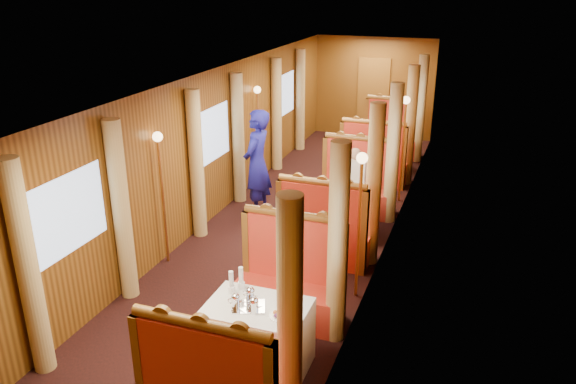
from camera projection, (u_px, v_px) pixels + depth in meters
The scene contains 47 objects.
floor at pixel (297, 227), 9.32m from camera, with size 3.00×12.00×0.01m, color black, non-canonical shape.
ceiling at pixel (298, 76), 8.41m from camera, with size 3.00×12.00×0.01m, color silver, non-canonical shape.
wall_far at pixel (374, 88), 14.13m from camera, with size 3.00×2.50×0.01m, color brown, non-canonical shape.
wall_left at pixel (212, 146), 9.33m from camera, with size 12.00×2.50×0.01m, color brown, non-canonical shape.
wall_right at pixel (392, 165), 8.39m from camera, with size 12.00×2.50×0.01m, color brown, non-canonical shape.
doorway_far at pixel (373, 98), 14.20m from camera, with size 0.80×0.04×2.00m, color #905B21.
table_near at pixel (258, 337), 5.87m from camera, with size 1.05×0.72×0.75m, color white.
banquette_near_aft at pixel (290, 285), 6.74m from camera, with size 1.30×0.55×1.34m.
table_mid at pixel (342, 212), 8.95m from camera, with size 1.05×0.72×0.75m, color white.
banquette_mid_fwd at pixel (324, 235), 8.04m from camera, with size 1.30×0.55×1.34m.
banquette_mid_aft at pixel (356, 188), 9.82m from camera, with size 1.30×0.55×1.34m.
table_far at pixel (383, 151), 12.02m from camera, with size 1.05×0.72×0.75m, color white.
banquette_far_fwd at pixel (373, 163), 11.11m from camera, with size 1.30×0.55×1.34m.
banquette_far_aft at pixel (391, 137), 12.89m from camera, with size 1.30×0.55×1.34m.
tea_tray at pixel (248, 307), 5.71m from camera, with size 0.34×0.26×0.01m, color silver.
teapot_left at pixel (236, 302), 5.69m from camera, with size 0.15×0.11×0.12m, color silver, non-canonical shape.
teapot_right at pixel (254, 307), 5.60m from camera, with size 0.16×0.12×0.13m, color silver, non-canonical shape.
teapot_back at pixel (250, 296), 5.79m from camera, with size 0.16×0.12×0.13m, color silver, non-canonical shape.
fruit_plate at pixel (281, 315), 5.55m from camera, with size 0.24×0.24×0.05m.
cup_inboard at pixel (231, 285), 5.92m from camera, with size 0.08×0.08×0.26m.
cup_outboard at pixel (241, 280), 6.01m from camera, with size 0.08×0.08×0.26m.
rose_vase_mid at pixel (341, 179), 8.77m from camera, with size 0.06×0.06×0.36m.
rose_vase_far at pixel (385, 127), 11.80m from camera, with size 0.06×0.06×0.36m.
window_left_near at pixel (68, 214), 6.18m from camera, with size 1.20×0.90×0.01m, color #97ADCD, non-canonical shape.
curtain_left_near_a at pixel (28, 270), 5.56m from camera, with size 0.22×0.22×2.35m, color tan.
curtain_left_near_b at pixel (121, 212), 6.93m from camera, with size 0.22×0.22×2.35m, color tan.
window_right_near at pixel (328, 256), 5.25m from camera, with size 1.20×0.90×0.01m, color #97ADCD, non-canonical shape.
curtain_right_near_a at pixel (290, 325), 4.70m from camera, with size 0.22×0.22×2.35m, color tan.
curtain_right_near_b at pixel (338, 246), 6.07m from camera, with size 0.22×0.22×2.35m, color tan.
window_left_mid at pixel (212, 135), 9.25m from camera, with size 1.20×0.90×0.01m, color #97ADCD, non-canonical shape.
curtain_left_mid_a at pixel (196, 165), 8.64m from camera, with size 0.22×0.22×2.35m, color tan.
curtain_left_mid_b at pixel (238, 139), 10.01m from camera, with size 0.22×0.22×2.35m, color tan.
window_right_mid at pixel (392, 152), 8.33m from camera, with size 1.20×0.90×0.01m, color #97ADCD, non-canonical shape.
curtain_right_mid_a at pixel (374, 186), 7.77m from camera, with size 0.22×0.22×2.35m, color tan.
curtain_right_mid_b at pixel (393, 155), 9.14m from camera, with size 0.22×0.22×2.35m, color tan.
window_left_far at pixel (285, 95), 12.33m from camera, with size 1.20×0.90×0.01m, color #97ADCD, non-canonical shape.
curtain_left_far_a at pixel (277, 115), 11.71m from camera, with size 0.22×0.22×2.35m, color tan.
curtain_left_far_b at pixel (300, 100), 13.08m from camera, with size 0.22×0.22×2.35m, color tan.
window_right_far at pixel (422, 104), 11.40m from camera, with size 1.20×0.90×0.01m, color #97ADCD, non-canonical shape.
curtain_right_far_a at pixel (410, 126), 10.85m from camera, with size 0.22×0.22×2.35m, color tan.
curtain_right_far_b at pixel (420, 109), 12.22m from camera, with size 0.22×0.22×2.35m, color tan.
sconce_left_fore at pixel (161, 172), 7.71m from camera, with size 0.14×0.14×1.95m.
sconce_right_fore at pixel (360, 197), 6.84m from camera, with size 0.14×0.14×1.95m.
sconce_left_aft at pixel (258, 115), 10.79m from camera, with size 0.14×0.14×1.95m.
sconce_right_aft at pixel (404, 128), 9.91m from camera, with size 0.14×0.14×1.95m.
steward at pixel (257, 164), 9.46m from camera, with size 0.68×0.45×1.86m, color navy.
passenger at pixel (354, 175), 9.50m from camera, with size 0.40×0.44×0.76m.
Camera 1 is at (2.70, -8.03, 3.91)m, focal length 35.00 mm.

